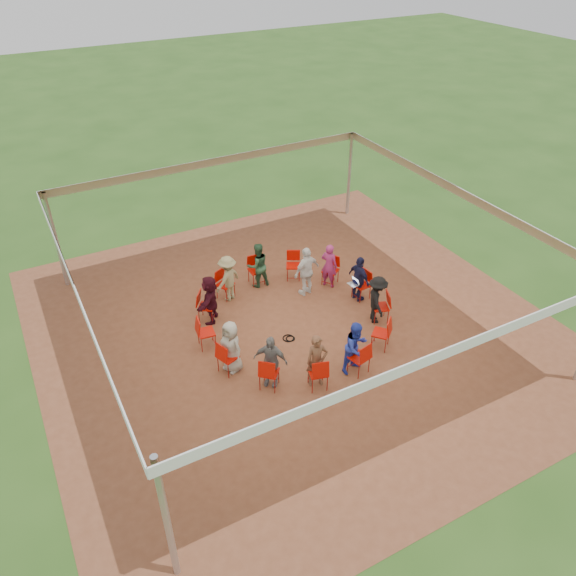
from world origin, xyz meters
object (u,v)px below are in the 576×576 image
person_seated_9 (377,300)px  chair_6 (206,333)px  chair_2 (293,266)px  chair_5 (207,306)px  person_seated_0 (359,279)px  chair_11 (381,333)px  laptop (354,282)px  person_seated_8 (356,347)px  person_seated_1 (329,265)px  chair_1 (330,271)px  person_seated_2 (258,265)px  chair_7 (228,357)px  chair_8 (269,372)px  person_seated_6 (270,361)px  person_seated_5 (231,347)px  chair_10 (359,358)px  chair_9 (318,373)px  chair_12 (380,307)px  chair_0 (362,285)px  person_seated_3 (228,278)px  chair_3 (256,271)px  chair_4 (225,285)px  person_seated_7 (317,361)px  cable_coil (289,338)px  standing_person (307,271)px  person_seated_4 (210,299)px

person_seated_9 → chair_6: bearing=97.1°
chair_2 → chair_5: size_ratio=1.00×
chair_2 → person_seated_0: bearing=149.5°
chair_11 → laptop: chair_11 is taller
chair_5 → person_seated_8: (2.43, -3.57, 0.25)m
person_seated_1 → chair_1: bearing=-90.0°
person_seated_2 → chair_7: bearing=54.4°
chair_8 → person_seated_6: size_ratio=0.65×
chair_5 → person_seated_5: (-0.19, -2.14, 0.25)m
person_seated_5 → person_seated_8: (2.62, -1.43, 0.00)m
chair_10 → laptop: 2.97m
chair_9 → chair_12: bearing=41.5°
chair_0 → chair_10: bearing=138.5°
chair_8 → person_seated_3: 3.81m
chair_3 → chair_4: size_ratio=1.00×
person_seated_7 → cable_coil: size_ratio=3.84×
chair_9 → person_seated_0: (2.84, 2.53, 0.25)m
chair_8 → person_seated_5: size_ratio=0.65×
chair_10 → chair_9: bearing=166.2°
chair_7 → person_seated_3: bearing=136.8°
chair_5 → person_seated_5: person_seated_5 is taller
person_seated_5 → laptop: person_seated_5 is taller
person_seated_6 → person_seated_9: bearing=55.4°
standing_person → chair_4: bearing=-35.4°
chair_5 → chair_8: bearing=41.5°
chair_7 → person_seated_5: (0.11, 0.04, 0.25)m
chair_10 → chair_8: bearing=152.3°
chair_6 → chair_7: bearing=13.8°
chair_6 → cable_coil: chair_6 is taller
chair_2 → chair_9: bearing=96.9°
chair_2 → person_seated_3: bearing=30.5°
standing_person → chair_3: bearing=-60.4°
person_seated_2 → laptop: 2.88m
chair_5 → chair_7: 2.20m
chair_0 → chair_1: same height
chair_9 → person_seated_1: 4.33m
person_seated_3 → standing_person: size_ratio=0.92×
chair_5 → person_seated_9: person_seated_9 is taller
chair_10 → person_seated_9: 2.17m
chair_7 → chair_5: bearing=152.3°
chair_8 → chair_11: size_ratio=1.00×
person_seated_6 → person_seated_1: bearing=83.1°
standing_person → person_seated_7: bearing=51.4°
chair_1 → cable_coil: (-2.33, -1.73, -0.43)m
chair_5 → person_seated_6: bearing=43.2°
person_seated_2 → person_seated_4: 2.09m
chair_3 → person_seated_2: person_seated_2 is taller
chair_0 → chair_10: size_ratio=1.00×
chair_7 → cable_coil: (1.88, 0.39, -0.43)m
chair_0 → chair_10: same height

